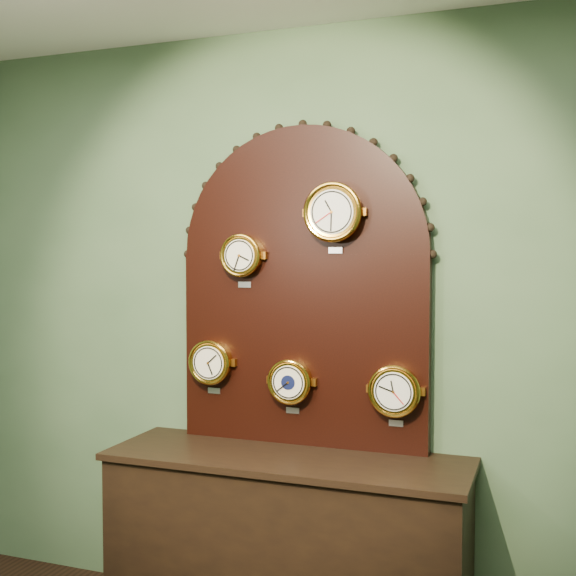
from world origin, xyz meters
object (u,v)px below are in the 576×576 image
at_px(shop_counter, 286,550).
at_px(display_board, 303,276).
at_px(arabic_clock, 334,212).
at_px(barometer, 290,381).
at_px(tide_clock, 395,391).
at_px(roman_clock, 242,256).
at_px(hygrometer, 211,362).

distance_m(shop_counter, display_board, 1.25).
bearing_deg(arabic_clock, barometer, 179.64).
relative_size(arabic_clock, tide_clock, 1.13).
height_order(display_board, arabic_clock, display_board).
bearing_deg(roman_clock, shop_counter, -28.65).
xyz_separation_m(display_board, hygrometer, (-0.45, -0.07, -0.42)).
xyz_separation_m(shop_counter, tide_clock, (0.46, 0.15, 0.73)).
xyz_separation_m(hygrometer, tide_clock, (0.90, -0.00, -0.08)).
distance_m(shop_counter, arabic_clock, 1.54).
bearing_deg(tide_clock, display_board, 171.67).
relative_size(arabic_clock, hygrometer, 1.19).
relative_size(roman_clock, tide_clock, 0.90).
distance_m(hygrometer, barometer, 0.42).
height_order(arabic_clock, tide_clock, arabic_clock).
xyz_separation_m(arabic_clock, barometer, (-0.21, 0.00, -0.78)).
bearing_deg(hygrometer, tide_clock, -0.03).
xyz_separation_m(roman_clock, barometer, (0.24, -0.00, -0.59)).
relative_size(display_board, arabic_clock, 4.75).
distance_m(arabic_clock, hygrometer, 0.94).
bearing_deg(hygrometer, display_board, 8.44).
xyz_separation_m(shop_counter, arabic_clock, (0.17, 0.15, 1.52)).
xyz_separation_m(display_board, roman_clock, (-0.28, -0.07, 0.10)).
distance_m(arabic_clock, tide_clock, 0.84).
xyz_separation_m(hygrometer, barometer, (0.41, -0.00, -0.07)).
relative_size(shop_counter, roman_clock, 6.23).
bearing_deg(shop_counter, arabic_clock, 41.75).
height_order(display_board, barometer, display_board).
relative_size(roman_clock, hygrometer, 0.95).
height_order(shop_counter, display_board, display_board).
bearing_deg(display_board, shop_counter, -90.00).
bearing_deg(shop_counter, display_board, 90.00).
height_order(barometer, tide_clock, same).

